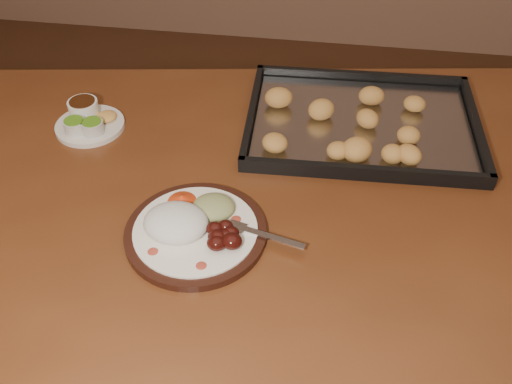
# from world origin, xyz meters

# --- Properties ---
(dining_table) EXTENTS (1.62, 1.12, 0.75)m
(dining_table) POSITION_xyz_m (-0.15, -0.05, 0.65)
(dining_table) COLOR brown
(dining_table) RESTS_ON ground
(dinner_plate) EXTENTS (0.30, 0.24, 0.05)m
(dinner_plate) POSITION_xyz_m (-0.17, -0.14, 0.77)
(dinner_plate) COLOR black
(dinner_plate) RESTS_ON dining_table
(condiment_saucer) EXTENTS (0.14, 0.14, 0.05)m
(condiment_saucer) POSITION_xyz_m (-0.46, 0.13, 0.77)
(condiment_saucer) COLOR silver
(condiment_saucer) RESTS_ON dining_table
(baking_tray) EXTENTS (0.48, 0.37, 0.05)m
(baking_tray) POSITION_xyz_m (0.10, 0.21, 0.77)
(baking_tray) COLOR black
(baking_tray) RESTS_ON dining_table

